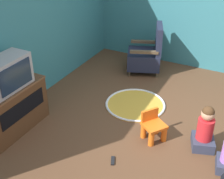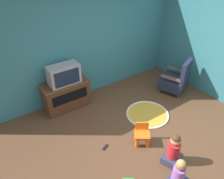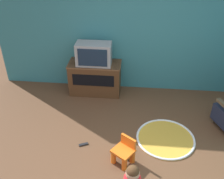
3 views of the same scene
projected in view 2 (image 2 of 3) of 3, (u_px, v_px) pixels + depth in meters
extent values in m
plane|color=brown|center=(159.00, 144.00, 4.23)|extent=(30.00, 30.00, 0.00)
cube|color=teal|center=(81.00, 43.00, 5.00)|extent=(5.35, 0.12, 2.71)
cube|color=#4C2D19|center=(66.00, 95.00, 5.04)|extent=(1.03, 0.48, 0.67)
cube|color=brown|center=(64.00, 83.00, 4.87)|extent=(1.05, 0.49, 0.02)
cube|color=black|center=(70.00, 97.00, 4.83)|extent=(0.82, 0.01, 0.24)
cube|color=#939399|center=(64.00, 74.00, 4.71)|extent=(0.68, 0.34, 0.44)
cube|color=#142338|center=(67.00, 78.00, 4.59)|extent=(0.56, 0.02, 0.34)
cylinder|color=brown|center=(166.00, 82.00, 6.04)|extent=(0.04, 0.04, 0.10)
cylinder|color=brown|center=(159.00, 90.00, 5.70)|extent=(0.04, 0.04, 0.10)
cylinder|color=brown|center=(185.00, 88.00, 5.80)|extent=(0.04, 0.04, 0.10)
cylinder|color=brown|center=(178.00, 97.00, 5.46)|extent=(0.04, 0.04, 0.10)
cube|color=#1E2338|center=(173.00, 83.00, 5.64)|extent=(0.76, 0.78, 0.31)
cube|color=#1E2338|center=(186.00, 71.00, 5.29)|extent=(0.55, 0.30, 0.53)
cube|color=brown|center=(178.00, 70.00, 5.68)|extent=(0.26, 0.50, 0.05)
cube|color=brown|center=(171.00, 78.00, 5.32)|extent=(0.26, 0.50, 0.05)
cylinder|color=orange|center=(137.00, 142.00, 4.12)|extent=(0.08, 0.08, 0.24)
cylinder|color=orange|center=(148.00, 142.00, 4.12)|extent=(0.08, 0.08, 0.24)
cylinder|color=orange|center=(136.00, 134.00, 4.28)|extent=(0.08, 0.08, 0.24)
cylinder|color=orange|center=(146.00, 134.00, 4.28)|extent=(0.08, 0.08, 0.24)
cube|color=orange|center=(142.00, 134.00, 4.14)|extent=(0.39, 0.38, 0.04)
cube|color=orange|center=(142.00, 126.00, 4.18)|extent=(0.23, 0.18, 0.17)
cylinder|color=gold|center=(147.00, 114.00, 4.97)|extent=(0.97, 0.97, 0.01)
torus|color=silver|center=(147.00, 114.00, 4.96)|extent=(0.97, 0.97, 0.04)
cylinder|color=#A566BF|center=(178.00, 174.00, 3.37)|extent=(0.19, 0.19, 0.28)
sphere|color=#9E7051|center=(181.00, 165.00, 3.25)|extent=(0.16, 0.16, 0.16)
sphere|color=tan|center=(181.00, 164.00, 3.24)|extent=(0.14, 0.14, 0.14)
cube|color=#33384C|center=(172.00, 158.00, 3.86)|extent=(0.40, 0.37, 0.14)
cylinder|color=red|center=(173.00, 150.00, 3.73)|extent=(0.21, 0.21, 0.30)
sphere|color=tan|center=(176.00, 140.00, 3.60)|extent=(0.17, 0.17, 0.17)
sphere|color=#472D19|center=(176.00, 139.00, 3.59)|extent=(0.16, 0.16, 0.16)
cube|color=black|center=(105.00, 147.00, 4.15)|extent=(0.15, 0.10, 0.02)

